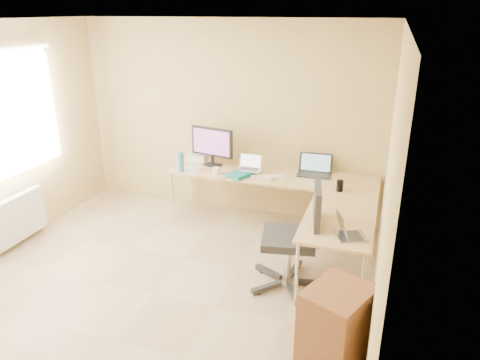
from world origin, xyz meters
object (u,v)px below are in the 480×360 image
(laptop_black, at_px, (315,165))
(keyboard, at_px, (267,177))
(desk_return, at_px, (337,249))
(laptop_center, at_px, (249,163))
(laptop_return, at_px, (352,227))
(desk_main, at_px, (271,200))
(cabinet, at_px, (336,329))
(office_chair, at_px, (288,242))
(water_bottle, at_px, (181,162))
(monitor, at_px, (212,147))
(mug, at_px, (216,171))
(desk_fan, at_px, (210,152))

(laptop_black, height_order, keyboard, laptop_black)
(desk_return, xyz_separation_m, laptop_center, (-1.25, 0.92, 0.51))
(laptop_center, distance_m, laptop_return, 1.93)
(desk_main, relative_size, cabinet, 3.67)
(desk_return, distance_m, office_chair, 0.55)
(office_chair, bearing_deg, desk_return, 19.12)
(laptop_center, height_order, office_chair, office_chair)
(keyboard, bearing_deg, desk_return, -64.66)
(laptop_black, relative_size, water_bottle, 1.58)
(monitor, height_order, water_bottle, monitor)
(mug, xyz_separation_m, water_bottle, (-0.45, -0.06, 0.09))
(monitor, distance_m, water_bottle, 0.48)
(desk_return, distance_m, laptop_black, 1.32)
(desk_return, relative_size, keyboard, 3.23)
(monitor, distance_m, laptop_black, 1.37)
(desk_return, xyz_separation_m, mug, (-1.65, 0.77, 0.41))
(laptop_black, bearing_deg, laptop_return, -71.24)
(desk_main, bearing_deg, laptop_center, -164.74)
(laptop_black, height_order, desk_fan, desk_fan)
(desk_main, xyz_separation_m, laptop_center, (-0.28, -0.08, 0.51))
(laptop_black, distance_m, cabinet, 2.52)
(monitor, distance_m, keyboard, 0.88)
(desk_fan, height_order, office_chair, office_chair)
(monitor, relative_size, laptop_center, 2.08)
(keyboard, xyz_separation_m, water_bottle, (-1.10, -0.16, 0.12))
(monitor, xyz_separation_m, desk_fan, (-0.08, 0.13, -0.12))
(monitor, height_order, cabinet, monitor)
(mug, bearing_deg, laptop_return, -32.86)
(desk_return, bearing_deg, desk_fan, 147.68)
(desk_return, xyz_separation_m, laptop_return, (0.15, -0.39, 0.47))
(laptop_black, xyz_separation_m, mug, (-1.19, -0.37, -0.09))
(laptop_black, height_order, cabinet, laptop_black)
(desk_return, bearing_deg, keyboard, 139.12)
(laptop_center, bearing_deg, desk_main, 12.14)
(desk_return, height_order, monitor, monitor)
(desk_main, height_order, water_bottle, water_bottle)
(laptop_black, distance_m, mug, 1.25)
(laptop_return, bearing_deg, desk_main, 16.01)
(laptop_center, bearing_deg, office_chair, -59.44)
(desk_fan, height_order, cabinet, desk_fan)
(monitor, bearing_deg, laptop_return, -26.49)
(desk_main, relative_size, monitor, 4.33)
(laptop_black, distance_m, laptop_return, 1.65)
(desk_return, relative_size, desk_fan, 4.62)
(office_chair, distance_m, cabinet, 1.17)
(keyboard, height_order, mug, mug)
(mug, bearing_deg, desk_main, 19.18)
(mug, xyz_separation_m, desk_fan, (-0.25, 0.43, 0.10))
(keyboard, xyz_separation_m, office_chair, (0.54, -1.13, -0.24))
(keyboard, bearing_deg, mug, 164.78)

